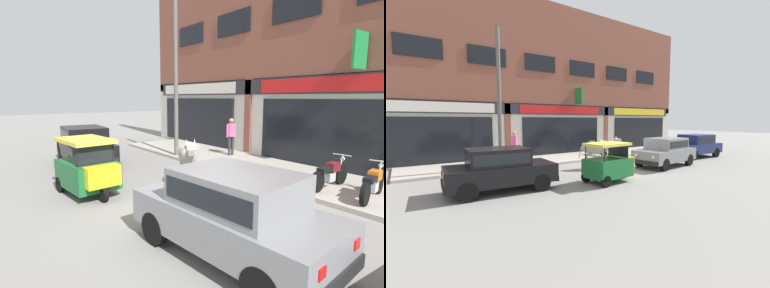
# 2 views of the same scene
# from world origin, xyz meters

# --- Properties ---
(ground_plane) EXTENTS (90.00, 90.00, 0.00)m
(ground_plane) POSITION_xyz_m (0.00, 0.00, 0.00)
(ground_plane) COLOR gray
(sidewalk) EXTENTS (19.00, 3.24, 0.13)m
(sidewalk) POSITION_xyz_m (0.00, 3.82, 0.06)
(sidewalk) COLOR #A8A093
(sidewalk) RESTS_ON ground
(shop_building) EXTENTS (23.00, 1.40, 9.88)m
(shop_building) POSITION_xyz_m (0.00, 5.70, 4.74)
(shop_building) COLOR brown
(shop_building) RESTS_ON ground
(cow) EXTENTS (1.91, 1.35, 1.61)m
(cow) POSITION_xyz_m (-1.20, 0.23, 1.01)
(cow) COLOR #9E998E
(cow) RESTS_ON ground
(car_0) EXTENTS (3.72, 1.91, 1.46)m
(car_0) POSITION_xyz_m (2.12, -1.25, 0.81)
(car_0) COLOR black
(car_0) RESTS_ON ground
(car_1) EXTENTS (3.70, 1.85, 1.46)m
(car_1) POSITION_xyz_m (-6.40, -1.04, 0.81)
(car_1) COLOR black
(car_1) RESTS_ON ground
(auto_rickshaw) EXTENTS (2.04, 1.33, 1.52)m
(auto_rickshaw) POSITION_xyz_m (-2.51, -2.13, 0.66)
(auto_rickshaw) COLOR black
(auto_rickshaw) RESTS_ON ground
(motorcycle_0) EXTENTS (0.52, 1.81, 0.88)m
(motorcycle_0) POSITION_xyz_m (1.27, 3.28, 0.51)
(motorcycle_0) COLOR black
(motorcycle_0) RESTS_ON sidewalk
(motorcycle_1) EXTENTS (0.56, 1.80, 0.88)m
(motorcycle_1) POSITION_xyz_m (2.38, 3.25, 0.51)
(motorcycle_1) COLOR black
(motorcycle_1) RESTS_ON sidewalk
(pedestrian) EXTENTS (0.32, 0.50, 1.60)m
(pedestrian) POSITION_xyz_m (-3.83, 4.40, 1.11)
(pedestrian) COLOR #2D2D33
(pedestrian) RESTS_ON sidewalk
(utility_pole) EXTENTS (0.18, 0.18, 6.45)m
(utility_pole) POSITION_xyz_m (-5.23, 2.50, 3.35)
(utility_pole) COLOR #595651
(utility_pole) RESTS_ON sidewalk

